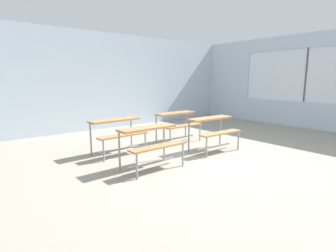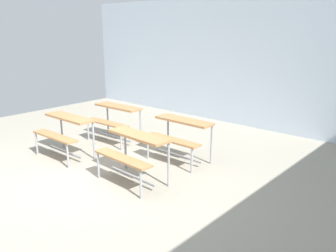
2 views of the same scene
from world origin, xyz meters
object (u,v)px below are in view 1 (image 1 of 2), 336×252
Objects in this scene: desk_bench_r0c0 at (151,137)px; desk_bench_r1c0 at (118,128)px; desk_bench_r0c1 at (213,126)px; desk_bench_r1c1 at (178,120)px.

desk_bench_r0c0 is 1.18m from desk_bench_r1c0.
desk_bench_r1c0 is at bearing 90.35° from desk_bench_r0c0.
desk_bench_r0c1 is 1.15m from desk_bench_r1c1.
desk_bench_r1c1 is at bearing 34.77° from desk_bench_r0c0.
desk_bench_r0c1 and desk_bench_r1c1 have the same top height.
desk_bench_r1c0 is at bearing -179.02° from desk_bench_r1c1.
desk_bench_r0c0 is at bearing -175.26° from desk_bench_r0c1.
desk_bench_r0c0 and desk_bench_r1c1 have the same top height.
desk_bench_r1c1 is (-0.04, 1.15, 0.00)m from desk_bench_r0c1.
desk_bench_r0c0 is at bearing -144.49° from desk_bench_r1c1.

